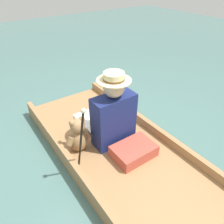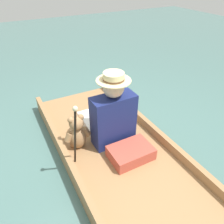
# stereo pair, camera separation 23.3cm
# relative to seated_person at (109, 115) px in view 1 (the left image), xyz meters

# --- Properties ---
(ground_plane) EXTENTS (16.00, 16.00, 0.00)m
(ground_plane) POSITION_rel_seated_person_xyz_m (-0.04, -0.11, -0.42)
(ground_plane) COLOR #476B66
(punt_boat) EXTENTS (1.12, 2.54, 0.22)m
(punt_boat) POSITION_rel_seated_person_xyz_m (-0.04, -0.11, -0.35)
(punt_boat) COLOR #997047
(punt_boat) RESTS_ON ground_plane
(seat_cushion) EXTENTS (0.44, 0.31, 0.13)m
(seat_cushion) POSITION_rel_seated_person_xyz_m (0.04, -0.40, -0.24)
(seat_cushion) COLOR #B24738
(seat_cushion) RESTS_ON punt_boat
(seated_person) EXTENTS (0.47, 0.77, 0.85)m
(seated_person) POSITION_rel_seated_person_xyz_m (0.00, 0.00, 0.00)
(seated_person) COLOR white
(seated_person) RESTS_ON punt_boat
(teddy_bear) EXTENTS (0.30, 0.18, 0.43)m
(teddy_bear) POSITION_rel_seated_person_xyz_m (-0.39, 0.01, -0.11)
(teddy_bear) COLOR #9E754C
(teddy_bear) RESTS_ON punt_boat
(wine_glass) EXTENTS (0.10, 0.10, 0.14)m
(wine_glass) POSITION_rel_seated_person_xyz_m (0.38, 0.36, -0.21)
(wine_glass) COLOR silver
(wine_glass) RESTS_ON punt_boat
(walking_cane) EXTENTS (0.04, 0.24, 0.80)m
(walking_cane) POSITION_rel_seated_person_xyz_m (-0.50, -0.30, 0.16)
(walking_cane) COLOR black
(walking_cane) RESTS_ON punt_boat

